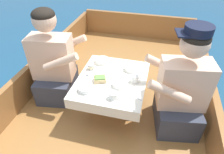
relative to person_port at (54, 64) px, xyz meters
name	(u,v)px	position (x,y,z in m)	size (l,w,h in m)	color
ground_plane	(111,125)	(0.62, -0.09, -0.64)	(60.00, 60.00, 0.00)	navy
boat_deck	(111,117)	(0.62, -0.09, -0.52)	(1.90, 3.64, 0.25)	#9E6B38
gunwale_port	(28,83)	(-0.30, -0.09, -0.23)	(0.06, 3.64, 0.34)	#936033
gunwale_starboard	(211,114)	(1.54, -0.09, -0.23)	(0.06, 3.64, 0.34)	#936033
bow_coaming	(138,25)	(0.62, 1.70, -0.20)	(1.78, 0.06, 0.39)	#936033
cockpit_table	(112,82)	(0.62, -0.05, -0.07)	(0.64, 0.74, 0.37)	#B2B2B7
person_port	(54,64)	(0.00, 0.00, 0.00)	(0.57, 0.51, 0.96)	#333847
person_starboard	(181,91)	(1.24, -0.11, 0.01)	(0.57, 0.52, 0.98)	#333847
plate_sandwich	(100,81)	(0.52, -0.12, -0.02)	(0.17, 0.17, 0.01)	white
plate_bread	(116,67)	(0.61, 0.14, -0.02)	(0.17, 0.17, 0.01)	white
sandwich	(100,79)	(0.52, -0.12, 0.00)	(0.14, 0.12, 0.05)	#E0BC7F
bowl_port_near	(120,84)	(0.71, -0.13, -0.01)	(0.13, 0.13, 0.04)	white
bowl_starboard_near	(102,60)	(0.45, 0.20, -0.01)	(0.15, 0.15, 0.04)	white
bowl_center_far	(85,88)	(0.44, -0.27, -0.01)	(0.12, 0.12, 0.04)	white
bowl_port_far	(131,68)	(0.76, 0.13, -0.01)	(0.12, 0.12, 0.04)	white
coffee_cup_port	(135,79)	(0.83, -0.04, 0.01)	(0.10, 0.07, 0.06)	white
coffee_cup_starboard	(113,95)	(0.70, -0.30, 0.00)	(0.10, 0.07, 0.06)	white
tin_can	(91,67)	(0.38, 0.06, 0.00)	(0.07, 0.07, 0.05)	silver
utensil_knife_starboard	(86,78)	(0.38, -0.10, -0.03)	(0.04, 0.17, 0.00)	silver
utensil_spoon_starboard	(92,72)	(0.41, 0.01, -0.02)	(0.08, 0.16, 0.01)	silver
utensil_knife_port	(134,96)	(0.86, -0.23, -0.03)	(0.15, 0.10, 0.00)	silver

